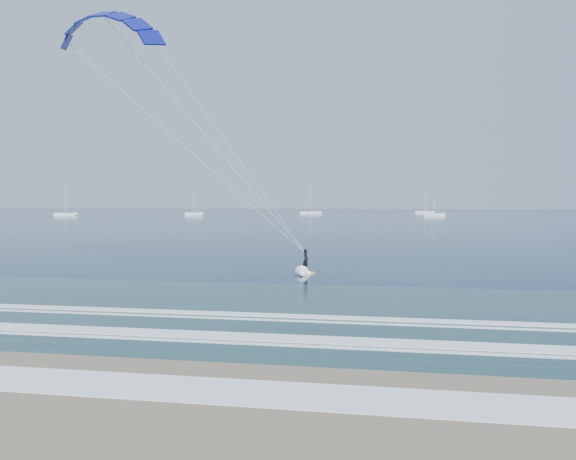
% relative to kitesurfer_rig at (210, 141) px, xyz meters
% --- Properties ---
extents(ground, '(900.00, 900.00, 0.00)m').
position_rel_kitesurfer_rig_xyz_m(ground, '(1.60, -21.12, -9.77)').
color(ground, '#07233C').
rests_on(ground, ground).
extents(kitesurfer_rig, '(18.36, 9.01, 19.25)m').
position_rel_kitesurfer_rig_xyz_m(kitesurfer_rig, '(0.00, 0.00, 0.00)').
color(kitesurfer_rig, gold).
rests_on(kitesurfer_rig, ground).
extents(sailboat_0, '(9.46, 2.40, 12.77)m').
position_rel_kitesurfer_rig_xyz_m(sailboat_0, '(-113.94, 160.84, -9.08)').
color(sailboat_0, silver).
rests_on(sailboat_0, ground).
extents(sailboat_1, '(7.59, 2.40, 10.58)m').
position_rel_kitesurfer_rig_xyz_m(sailboat_1, '(-64.32, 178.49, -9.10)').
color(sailboat_1, silver).
rests_on(sailboat_1, ground).
extents(sailboat_2, '(10.33, 2.40, 13.70)m').
position_rel_kitesurfer_rig_xyz_m(sailboat_2, '(-17.46, 215.39, -9.08)').
color(sailboat_2, silver).
rests_on(sailboat_2, ground).
extents(sailboat_3, '(8.19, 2.40, 11.44)m').
position_rel_kitesurfer_rig_xyz_m(sailboat_3, '(37.12, 180.83, -9.09)').
color(sailboat_3, silver).
rests_on(sailboat_3, ground).
extents(sailboat_4, '(9.28, 2.40, 12.54)m').
position_rel_kitesurfer_rig_xyz_m(sailboat_4, '(38.67, 232.50, -9.08)').
color(sailboat_4, silver).
rests_on(sailboat_4, ground).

